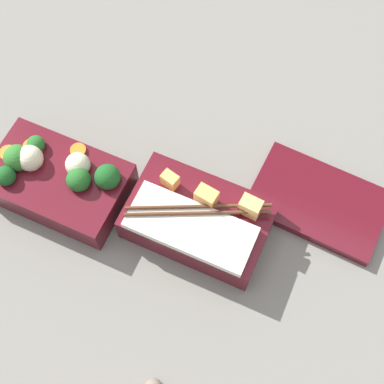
{
  "coord_description": "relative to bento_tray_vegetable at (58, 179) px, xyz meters",
  "views": [
    {
      "loc": [
        0.21,
        -0.26,
        0.74
      ],
      "look_at": [
        0.08,
        0.03,
        0.05
      ],
      "focal_mm": 50.0,
      "sensor_mm": 36.0,
      "label": 1
    }
  ],
  "objects": [
    {
      "name": "ground_plane",
      "position": [
        0.12,
        0.02,
        -0.03
      ],
      "size": [
        3.0,
        3.0,
        0.0
      ],
      "primitive_type": "plane",
      "color": "slate"
    },
    {
      "name": "bento_tray_vegetable",
      "position": [
        0.0,
        0.0,
        0.0
      ],
      "size": [
        0.2,
        0.13,
        0.08
      ],
      "color": "#510F19",
      "rests_on": "ground_plane"
    },
    {
      "name": "bento_tray_rice",
      "position": [
        0.22,
        0.03,
        -0.0
      ],
      "size": [
        0.2,
        0.13,
        0.08
      ],
      "color": "#510F19",
      "rests_on": "ground_plane"
    },
    {
      "name": "bento_lid",
      "position": [
        0.37,
        0.14,
        -0.02
      ],
      "size": [
        0.2,
        0.13,
        0.02
      ],
      "primitive_type": "cube",
      "rotation": [
        0.0,
        0.0,
        -0.05
      ],
      "color": "#510F19",
      "rests_on": "ground_plane"
    }
  ]
}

